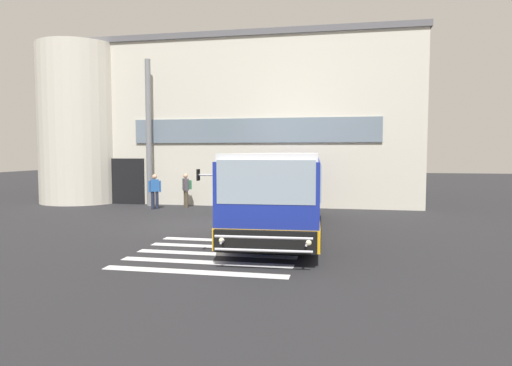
{
  "coord_description": "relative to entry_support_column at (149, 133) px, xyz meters",
  "views": [
    {
      "loc": [
        5.25,
        -15.38,
        2.74
      ],
      "look_at": [
        1.96,
        1.77,
        1.5
      ],
      "focal_mm": 30.74,
      "sensor_mm": 36.0,
      "label": 1
    }
  ],
  "objects": [
    {
      "name": "bay_paint_stripes",
      "position": [
        6.25,
        -9.6,
        -3.68
      ],
      "size": [
        4.4,
        3.96,
        0.01
      ],
      "color": "silver",
      "rests_on": "ground"
    },
    {
      "name": "bus_main_foreground",
      "position": [
        7.52,
        -5.66,
        -2.35
      ],
      "size": [
        3.12,
        10.68,
        2.7
      ],
      "color": "navy",
      "rests_on": "ground"
    },
    {
      "name": "terminal_building",
      "position": [
        3.57,
        6.17,
        0.67
      ],
      "size": [
        20.2,
        13.8,
        8.72
      ],
      "color": "beige",
      "rests_on": "ground"
    },
    {
      "name": "ground_plane",
      "position": [
        4.25,
        -5.4,
        -3.69
      ],
      "size": [
        80.0,
        90.0,
        0.02
      ],
      "primitive_type": "cube",
      "color": "#232326",
      "rests_on": "ground"
    },
    {
      "name": "passenger_by_doorway",
      "position": [
        2.04,
        -0.22,
        -2.72
      ],
      "size": [
        0.5,
        0.52,
        1.68
      ],
      "color": "#4C4233",
      "rests_on": "ground"
    },
    {
      "name": "entry_support_column",
      "position": [
        0.0,
        0.0,
        0.0
      ],
      "size": [
        0.28,
        0.28,
        7.36
      ],
      "primitive_type": "cylinder",
      "color": "slate",
      "rests_on": "ground"
    },
    {
      "name": "passenger_near_column",
      "position": [
        0.8,
        -1.19,
        -2.75
      ],
      "size": [
        0.53,
        0.37,
        1.68
      ],
      "color": "#1E2338",
      "rests_on": "ground"
    },
    {
      "name": "safety_bollard_yellow",
      "position": [
        7.76,
        -1.8,
        -3.23
      ],
      "size": [
        0.18,
        0.18,
        0.9
      ],
      "primitive_type": "cylinder",
      "color": "yellow",
      "rests_on": "ground"
    }
  ]
}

